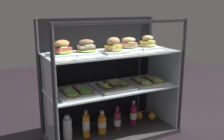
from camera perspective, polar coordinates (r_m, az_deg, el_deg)
ground_plane at (r=2.35m, az=0.00°, el=-14.00°), size 6.00×6.00×0.02m
case_base_deck at (r=2.33m, az=0.00°, el=-13.35°), size 1.11×0.49×0.04m
case_frame at (r=2.28m, az=-1.73°, el=-0.31°), size 1.11×0.49×0.98m
riser_lower_tier at (r=2.25m, az=0.00°, el=-8.61°), size 1.05×0.43×0.38m
shelf_lower_glass at (r=2.18m, az=0.00°, el=-3.89°), size 1.06×0.45×0.01m
riser_upper_tier at (r=2.14m, az=0.00°, el=-0.14°), size 1.05×0.43×0.28m
shelf_upper_glass at (r=2.11m, az=0.00°, el=3.74°), size 1.06×0.45×0.01m
plated_roll_sandwich_far_right at (r=2.01m, az=-10.77°, el=4.44°), size 0.19×0.19×0.11m
plated_roll_sandwich_mid_right at (r=2.07m, az=-5.57°, el=4.73°), size 0.21×0.21×0.11m
plated_roll_sandwich_left_of_center at (r=2.08m, az=0.34°, el=5.03°), size 0.19×0.19×0.12m
plated_roll_sandwich_mid_left at (r=2.24m, az=3.59°, el=5.46°), size 0.20×0.20×0.10m
plated_roll_sandwich_near_right_corner at (r=2.33m, az=7.69°, el=5.66°), size 0.20×0.20×0.11m
open_sandwich_tray_far_left at (r=2.03m, az=-7.76°, el=-4.69°), size 0.29×0.31×0.05m
open_sandwich_tray_left_of_center at (r=2.17m, az=0.23°, el=-3.33°), size 0.29×0.31×0.06m
open_sandwich_tray_near_left_corner at (r=2.32m, az=7.54°, el=-2.33°), size 0.29×0.31×0.06m
juice_bottle_tucked_behind at (r=2.16m, az=-9.61°, el=-12.56°), size 0.07×0.07×0.23m
juice_bottle_front_second at (r=2.19m, az=-5.62°, el=-11.79°), size 0.06×0.06×0.23m
juice_bottle_near_post at (r=2.25m, az=-2.17°, el=-11.58°), size 0.07×0.07×0.19m
juice_bottle_front_left_end at (r=2.32m, az=1.15°, el=-10.79°), size 0.06×0.06×0.21m
juice_bottle_back_center at (r=2.41m, az=4.65°, el=-9.65°), size 0.06×0.06×0.22m
orange_fruit_beside_bottles at (r=2.54m, az=8.63°, el=-9.86°), size 0.07×0.07×0.07m
orange_fruit_near_left_post at (r=2.52m, az=5.77°, el=-9.80°), size 0.08×0.08×0.08m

